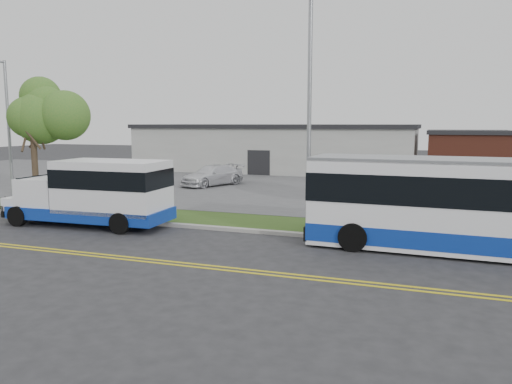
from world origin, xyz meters
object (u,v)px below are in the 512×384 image
at_px(streetlight_near, 309,104).
at_px(transit_bus, 482,207).
at_px(tree_west, 32,110).
at_px(pedestrian, 81,196).
at_px(parked_car_a, 131,176).
at_px(shuttle_bus, 98,191).
at_px(parked_car_b, 212,175).
at_px(streetlight_far, 7,123).

distance_m(streetlight_near, transit_bus, 7.80).
xyz_separation_m(tree_west, pedestrian, (3.84, -1.18, -4.17)).
bearing_deg(parked_car_a, streetlight_near, -51.54).
relative_size(transit_bus, parked_car_a, 2.73).
bearing_deg(shuttle_bus, parked_car_a, 115.53).
xyz_separation_m(streetlight_near, parked_car_b, (-9.72, 11.45, -4.42)).
xyz_separation_m(streetlight_far, shuttle_bus, (10.29, -5.27, -2.94)).
distance_m(streetlight_near, parked_car_b, 15.65).
height_order(transit_bus, parked_car_a, transit_bus).
bearing_deg(streetlight_far, parked_car_b, 43.33).
distance_m(shuttle_bus, pedestrian, 3.15).
xyz_separation_m(tree_west, streetlight_far, (-4.00, 2.22, -0.65)).
bearing_deg(pedestrian, streetlight_near, 162.04).
bearing_deg(transit_bus, parked_car_a, 154.45).
xyz_separation_m(streetlight_far, parked_car_a, (4.28, 6.18, -3.66)).
distance_m(tree_west, pedestrian, 5.79).
height_order(shuttle_bus, parked_car_a, shuttle_bus).
relative_size(streetlight_near, streetlight_far, 1.19).
relative_size(streetlight_near, parked_car_b, 1.93).
bearing_deg(parked_car_b, pedestrian, -73.05).
height_order(streetlight_near, pedestrian, streetlight_near).
relative_size(shuttle_bus, pedestrian, 4.46).
relative_size(streetlight_far, pedestrian, 4.68).
height_order(shuttle_bus, transit_bus, transit_bus).
xyz_separation_m(streetlight_far, pedestrian, (7.84, -3.40, -3.52)).
xyz_separation_m(transit_bus, parked_car_b, (-16.31, 13.57, -0.83)).
distance_m(streetlight_near, streetlight_far, 19.20).
relative_size(transit_bus, parked_car_b, 2.40).
bearing_deg(streetlight_near, tree_west, 178.20).
xyz_separation_m(transit_bus, pedestrian, (-17.76, 1.42, -0.69)).
bearing_deg(tree_west, transit_bus, -6.87).
height_order(tree_west, parked_car_b, tree_west).
bearing_deg(transit_bus, parked_car_b, 141.98).
height_order(streetlight_far, parked_car_a, streetlight_far).
relative_size(tree_west, streetlight_near, 0.73).
height_order(streetlight_far, transit_bus, streetlight_far).
height_order(transit_bus, pedestrian, transit_bus).
height_order(shuttle_bus, parked_car_b, shuttle_bus).
distance_m(tree_west, shuttle_bus, 7.86).
distance_m(tree_west, parked_car_b, 12.92).
relative_size(tree_west, parked_car_b, 1.41).
bearing_deg(shuttle_bus, streetlight_near, 14.40).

